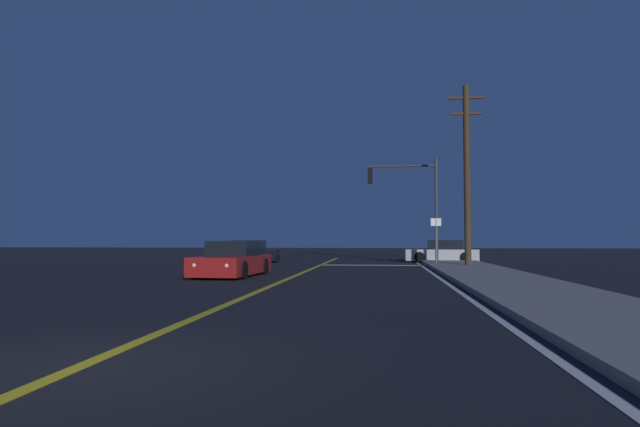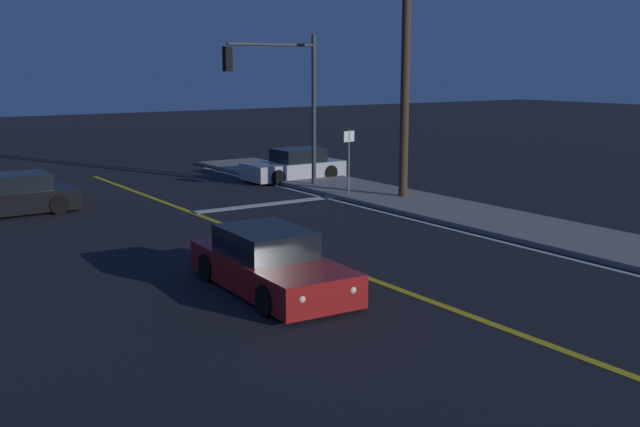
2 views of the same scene
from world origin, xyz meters
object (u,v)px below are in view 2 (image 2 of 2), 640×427
at_px(car_far_approaching_red, 270,264).
at_px(car_distant_tail_black, 13,197).
at_px(car_following_oncoming_silver, 294,166).
at_px(traffic_signal_near_right, 284,88).
at_px(street_sign_corner, 349,152).
at_px(utility_pole_right, 405,70).

height_order(car_far_approaching_red, car_distant_tail_black, same).
bearing_deg(car_distant_tail_black, car_following_oncoming_silver, -84.67).
xyz_separation_m(car_far_approaching_red, traffic_signal_near_right, (7.38, 11.53, 3.45)).
xyz_separation_m(car_following_oncoming_silver, traffic_signal_near_right, (-1.90, -2.29, 3.45)).
height_order(car_far_approaching_red, street_sign_corner, street_sign_corner).
bearing_deg(car_far_approaching_red, car_distant_tail_black, -75.30).
bearing_deg(car_far_approaching_red, car_following_oncoming_silver, -121.27).
xyz_separation_m(car_distant_tail_black, street_sign_corner, (11.13, -3.65, 1.13)).
bearing_deg(utility_pole_right, car_distant_tail_black, 157.75).
bearing_deg(car_distant_tail_black, street_sign_corner, -109.73).
bearing_deg(car_following_oncoming_silver, traffic_signal_near_right, 139.96).
bearing_deg(car_distant_tail_black, utility_pole_right, -113.80).
distance_m(car_distant_tail_black, street_sign_corner, 11.76).
xyz_separation_m(car_far_approaching_red, car_distant_tail_black, (-2.65, 12.38, -0.00)).
bearing_deg(car_distant_tail_black, traffic_signal_near_right, -96.41).
distance_m(car_following_oncoming_silver, utility_pole_right, 7.77).
relative_size(car_far_approaching_red, traffic_signal_near_right, 0.79).
xyz_separation_m(utility_pole_right, street_sign_corner, (-1.40, 1.47, -3.00)).
bearing_deg(traffic_signal_near_right, car_following_oncoming_silver, -129.67).
bearing_deg(car_following_oncoming_silver, utility_pole_right, -175.21).
xyz_separation_m(car_distant_tail_black, traffic_signal_near_right, (10.03, -0.85, 3.45)).
height_order(car_distant_tail_black, traffic_signal_near_right, traffic_signal_near_right).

